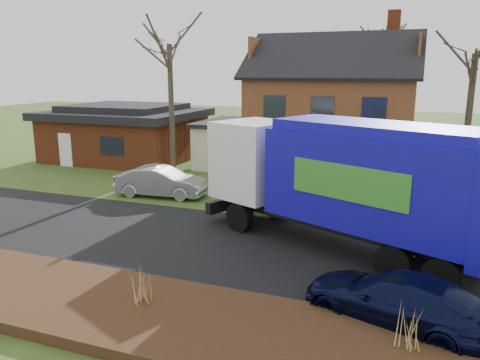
% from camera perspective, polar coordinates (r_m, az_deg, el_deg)
% --- Properties ---
extents(ground, '(120.00, 120.00, 0.00)m').
position_cam_1_polar(ground, '(16.77, -4.10, -7.63)').
color(ground, '#334E1A').
rests_on(ground, ground).
extents(road, '(80.00, 7.00, 0.02)m').
position_cam_1_polar(road, '(16.76, -4.10, -7.60)').
color(road, black).
rests_on(road, ground).
extents(mulch_verge, '(80.00, 3.50, 0.30)m').
position_cam_1_polar(mulch_verge, '(12.52, -14.60, -14.89)').
color(mulch_verge, black).
rests_on(mulch_verge, ground).
extents(main_house, '(12.95, 8.95, 9.26)m').
position_cam_1_polar(main_house, '(28.64, 10.39, 9.16)').
color(main_house, beige).
rests_on(main_house, ground).
extents(ranch_house, '(9.80, 8.20, 3.70)m').
position_cam_1_polar(ranch_house, '(33.22, -13.74, 5.70)').
color(ranch_house, brown).
rests_on(ranch_house, ground).
extents(garbage_truck, '(10.47, 6.57, 4.38)m').
position_cam_1_polar(garbage_truck, '(15.84, 12.66, 0.38)').
color(garbage_truck, black).
rests_on(garbage_truck, ground).
extents(silver_sedan, '(4.52, 1.96, 1.44)m').
position_cam_1_polar(silver_sedan, '(22.86, -9.61, -0.19)').
color(silver_sedan, '#9EA0A5').
rests_on(silver_sedan, ground).
extents(navy_wagon, '(4.84, 3.08, 1.30)m').
position_cam_1_polar(navy_wagon, '(12.04, 18.47, -13.66)').
color(navy_wagon, black).
rests_on(navy_wagon, ground).
extents(tree_front_west, '(3.46, 3.46, 10.29)m').
position_cam_1_polar(tree_front_west, '(27.74, -8.71, 18.31)').
color(tree_front_west, '#453A29').
rests_on(tree_front_west, ground).
extents(tree_front_east, '(3.46, 3.46, 9.62)m').
position_cam_1_polar(tree_front_east, '(25.14, 27.07, 16.10)').
color(tree_front_east, '#392C22').
rests_on(tree_front_east, ground).
extents(tree_back, '(3.34, 3.34, 10.57)m').
position_cam_1_polar(tree_back, '(37.59, 17.23, 17.03)').
color(tree_back, '#3F2E26').
rests_on(tree_back, ground).
extents(grass_clump_mid, '(0.38, 0.31, 1.06)m').
position_cam_1_polar(grass_clump_mid, '(12.16, -12.09, -12.06)').
color(grass_clump_mid, tan).
rests_on(grass_clump_mid, mulch_verge).
extents(grass_clump_east, '(0.36, 0.30, 0.91)m').
position_cam_1_polar(grass_clump_east, '(10.78, 19.78, -16.51)').
color(grass_clump_east, tan).
rests_on(grass_clump_east, mulch_verge).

